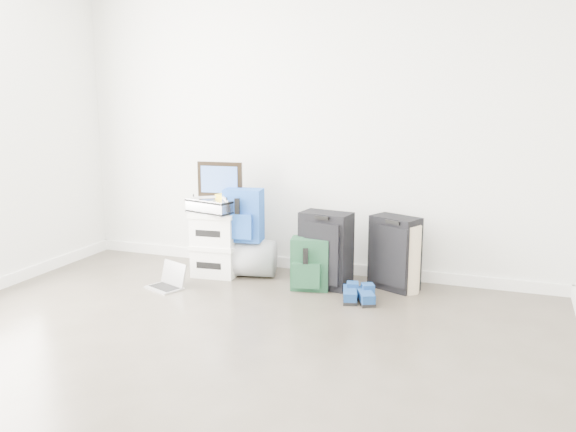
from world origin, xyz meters
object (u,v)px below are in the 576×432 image
at_px(briefcase, 215,205).
at_px(laptop, 168,282).
at_px(boxes_stack, 216,243).
at_px(large_suitcase, 326,250).
at_px(carry_on, 395,253).
at_px(duffel_bag, 245,258).

xyz_separation_m(briefcase, laptop, (-0.22, -0.48, -0.59)).
bearing_deg(boxes_stack, large_suitcase, -4.81).
height_order(boxes_stack, carry_on, carry_on).
xyz_separation_m(large_suitcase, laptop, (-1.24, -0.48, -0.27)).
bearing_deg(laptop, carry_on, 42.31).
distance_m(boxes_stack, briefcase, 0.35).
xyz_separation_m(duffel_bag, laptop, (-0.47, -0.55, -0.11)).
xyz_separation_m(carry_on, laptop, (-1.79, -0.63, -0.26)).
bearing_deg(laptop, large_suitcase, 43.99).
relative_size(boxes_stack, laptop, 1.64).
bearing_deg(large_suitcase, duffel_bag, -176.45).
height_order(briefcase, laptop, briefcase).
relative_size(duffel_bag, large_suitcase, 0.83).
bearing_deg(duffel_bag, large_suitcase, -16.73).
relative_size(large_suitcase, carry_on, 1.04).
relative_size(boxes_stack, briefcase, 1.37).
relative_size(boxes_stack, large_suitcase, 0.90).
relative_size(duffel_bag, laptop, 1.51).
bearing_deg(large_suitcase, laptop, -150.36).
distance_m(briefcase, laptop, 0.79).
distance_m(boxes_stack, large_suitcase, 1.02).
xyz_separation_m(briefcase, carry_on, (1.57, 0.16, -0.33)).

